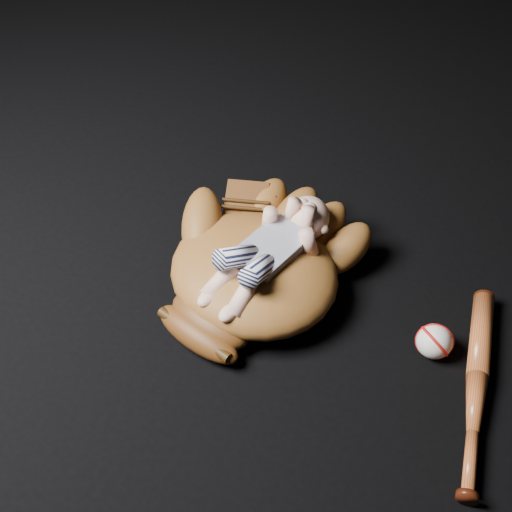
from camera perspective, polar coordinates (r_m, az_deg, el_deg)
name	(u,v)px	position (r m, az deg, el deg)	size (l,w,h in m)	color
baseball_glove	(254,266)	(1.35, -0.18, -0.91)	(0.45, 0.52, 0.16)	brown
newborn_baby	(264,253)	(1.31, 0.70, 0.29)	(0.16, 0.35, 0.14)	#E9AF96
baseball_bat	(476,388)	(1.31, 19.01, -11.01)	(0.04, 0.46, 0.04)	#A84B20
baseball	(434,341)	(1.33, 15.57, -7.32)	(0.07, 0.07, 0.07)	white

